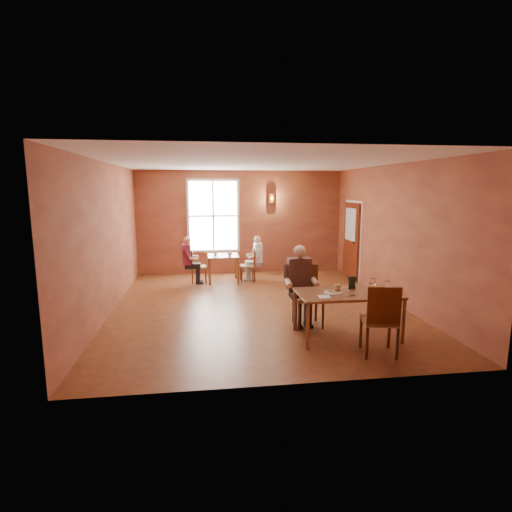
{
  "coord_description": "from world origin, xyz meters",
  "views": [
    {
      "loc": [
        -1.15,
        -8.16,
        2.48
      ],
      "look_at": [
        0.0,
        0.2,
        1.05
      ],
      "focal_mm": 28.0,
      "sensor_mm": 36.0,
      "label": 1
    }
  ],
  "objects": [
    {
      "name": "diner_maroon",
      "position": [
        -1.27,
        2.36,
        0.61
      ],
      "size": [
        0.49,
        0.49,
        1.21
      ],
      "primitive_type": null,
      "rotation": [
        0.0,
        0.0,
        -1.57
      ],
      "color": "maroon",
      "rests_on": "ground"
    },
    {
      "name": "chair_empty",
      "position": [
        1.47,
        -2.73,
        0.55
      ],
      "size": [
        0.57,
        0.57,
        1.09
      ],
      "primitive_type": null,
      "rotation": [
        0.0,
        0.0,
        -0.19
      ],
      "color": "#442811",
      "rests_on": "ground"
    },
    {
      "name": "diner_main",
      "position": [
        0.74,
        -1.38,
        0.7
      ],
      "size": [
        0.56,
        0.56,
        1.4
      ],
      "primitive_type": null,
      "rotation": [
        0.0,
        0.0,
        3.14
      ],
      "color": "black",
      "rests_on": "ground"
    },
    {
      "name": "second_table",
      "position": [
        -0.59,
        2.36,
        0.36
      ],
      "size": [
        0.82,
        0.82,
        0.72
      ],
      "primitive_type": null,
      "color": "brown",
      "rests_on": "ground"
    },
    {
      "name": "window",
      "position": [
        -0.8,
        3.45,
        1.7
      ],
      "size": [
        1.36,
        0.1,
        1.96
      ],
      "primitive_type": "cube",
      "color": "white",
      "rests_on": "wall_back"
    },
    {
      "name": "wall_sconce",
      "position": [
        0.9,
        3.4,
        2.2
      ],
      "size": [
        0.16,
        0.16,
        0.28
      ],
      "primitive_type": "cylinder",
      "color": "brown",
      "rests_on": "wall_back"
    },
    {
      "name": "wall_back",
      "position": [
        0.0,
        3.5,
        1.5
      ],
      "size": [
        6.0,
        0.04,
        3.0
      ],
      "primitive_type": "cube",
      "color": "brown",
      "rests_on": "ground"
    },
    {
      "name": "chair_diner_white",
      "position": [
        0.06,
        2.36,
        0.43
      ],
      "size": [
        0.38,
        0.38,
        0.87
      ],
      "primitive_type": null,
      "rotation": [
        0.0,
        0.0,
        1.57
      ],
      "color": "brown",
      "rests_on": "ground"
    },
    {
      "name": "plate_food",
      "position": [
        0.97,
        -2.03,
        0.79
      ],
      "size": [
        0.33,
        0.33,
        0.04
      ],
      "primitive_type": "cylinder",
      "rotation": [
        0.0,
        0.0,
        -0.09
      ],
      "color": "silver",
      "rests_on": "main_table"
    },
    {
      "name": "wall_left",
      "position": [
        -3.0,
        0.0,
        1.5
      ],
      "size": [
        0.04,
        7.0,
        3.0
      ],
      "primitive_type": "cube",
      "color": "brown",
      "rests_on": "ground"
    },
    {
      "name": "cup_a",
      "position": [
        -0.42,
        2.27,
        0.77
      ],
      "size": [
        0.12,
        0.12,
        0.09
      ],
      "primitive_type": "imported",
      "rotation": [
        0.0,
        0.0,
        -0.04
      ],
      "color": "white",
      "rests_on": "second_table"
    },
    {
      "name": "main_table",
      "position": [
        1.24,
        -2.0,
        0.39
      ],
      "size": [
        1.65,
        0.93,
        0.78
      ],
      "primitive_type": null,
      "color": "brown",
      "rests_on": "ground"
    },
    {
      "name": "cup_b",
      "position": [
        -0.78,
        2.49,
        0.77
      ],
      "size": [
        0.1,
        0.1,
        0.09
      ],
      "primitive_type": "imported",
      "rotation": [
        0.0,
        0.0,
        0.06
      ],
      "color": "silver",
      "rests_on": "second_table"
    },
    {
      "name": "diner_white",
      "position": [
        0.09,
        2.36,
        0.59
      ],
      "size": [
        0.47,
        0.47,
        1.18
      ],
      "primitive_type": null,
      "rotation": [
        0.0,
        0.0,
        1.57
      ],
      "color": "white",
      "rests_on": "ground"
    },
    {
      "name": "chair_diner_maroon",
      "position": [
        -1.24,
        2.36,
        0.44
      ],
      "size": [
        0.39,
        0.39,
        0.88
      ],
      "primitive_type": null,
      "rotation": [
        0.0,
        0.0,
        -1.57
      ],
      "color": "#3B2612",
      "rests_on": "ground"
    },
    {
      "name": "napkin",
      "position": [
        0.77,
        -2.22,
        0.78
      ],
      "size": [
        0.21,
        0.21,
        0.01
      ],
      "primitive_type": "cube",
      "rotation": [
        0.0,
        0.0,
        -0.13
      ],
      "color": "white",
      "rests_on": "main_table"
    },
    {
      "name": "ground",
      "position": [
        0.0,
        0.0,
        0.0
      ],
      "size": [
        6.0,
        7.0,
        0.01
      ],
      "primitive_type": "cube",
      "color": "brown",
      "rests_on": "ground"
    },
    {
      "name": "door",
      "position": [
        2.94,
        2.3,
        1.05
      ],
      "size": [
        0.12,
        1.04,
        2.1
      ],
      "primitive_type": "cube",
      "color": "maroon",
      "rests_on": "ground"
    },
    {
      "name": "sandwich",
      "position": [
        1.07,
        -1.96,
        0.83
      ],
      "size": [
        0.11,
        0.1,
        0.11
      ],
      "primitive_type": "cube",
      "rotation": [
        0.0,
        0.0,
        -0.17
      ],
      "color": "tan",
      "rests_on": "main_table"
    },
    {
      "name": "menu_stand",
      "position": [
        1.4,
        -1.78,
        0.88
      ],
      "size": [
        0.14,
        0.11,
        0.21
      ],
      "primitive_type": "cube",
      "rotation": [
        0.0,
        0.0,
        0.4
      ],
      "color": "black",
      "rests_on": "main_table"
    },
    {
      "name": "wall_front",
      "position": [
        0.0,
        -3.5,
        1.5
      ],
      "size": [
        6.0,
        0.04,
        3.0
      ],
      "primitive_type": "cube",
      "color": "brown",
      "rests_on": "ground"
    },
    {
      "name": "chair_diner_main",
      "position": [
        0.74,
        -1.35,
        0.55
      ],
      "size": [
        0.48,
        0.48,
        1.1
      ],
      "primitive_type": null,
      "rotation": [
        0.0,
        0.0,
        3.14
      ],
      "color": "#402416",
      "rests_on": "ground"
    },
    {
      "name": "wall_right",
      "position": [
        3.0,
        0.0,
        1.5
      ],
      "size": [
        0.04,
        7.0,
        3.0
      ],
      "primitive_type": "cube",
      "color": "brown",
      "rests_on": "ground"
    },
    {
      "name": "sunglasses",
      "position": [
        1.76,
        -2.28,
        0.78
      ],
      "size": [
        0.15,
        0.12,
        0.02
      ],
      "primitive_type": "cube",
      "rotation": [
        0.0,
        0.0,
        0.62
      ],
      "color": "black",
      "rests_on": "main_table"
    },
    {
      "name": "goblet_c",
      "position": [
        1.57,
        -2.14,
        0.87
      ],
      "size": [
        0.1,
        0.1,
        0.2
      ],
      "primitive_type": null,
      "rotation": [
        0.0,
        0.0,
        -0.4
      ],
      "color": "white",
      "rests_on": "main_table"
    },
    {
      "name": "goblet_b",
      "position": [
        1.87,
        -2.11,
        0.88
      ],
      "size": [
        0.11,
        0.11,
        0.22
      ],
      "primitive_type": null,
      "rotation": [
        0.0,
        0.0,
        0.28
      ],
      "color": "white",
      "rests_on": "main_table"
    },
    {
      "name": "goblet_a",
      "position": [
        1.7,
        -1.92,
        0.89
      ],
      "size": [
        0.09,
        0.09,
        0.22
      ],
      "primitive_type": null,
      "rotation": [
        0.0,
        0.0,
        -0.05
      ],
      "color": "silver",
      "rests_on": "main_table"
    },
    {
      "name": "knife",
      "position": [
        1.19,
        -2.24,
        0.78
      ],
      "size": [
        0.23,
        0.1,
        0.0
      ],
      "primitive_type": "cube",
      "rotation": [
        0.0,
        0.0,
        0.34
      ],
      "color": "white",
      "rests_on": "main_table"
    },
    {
      "name": "ceiling",
      "position": [
        0.0,
        0.0,
        3.0
      ],
      "size": [
        6.0,
        7.0,
        0.04
      ],
      "primitive_type": "cube",
      "color": "white",
      "rests_on": "wall_back"
    }
  ]
}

